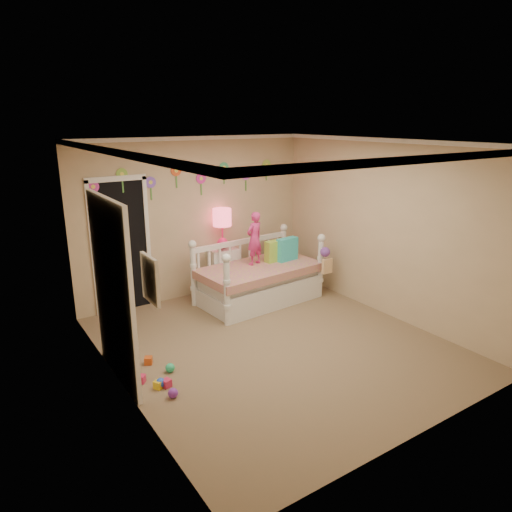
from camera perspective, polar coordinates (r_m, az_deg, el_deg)
floor at (r=6.30m, az=2.28°, el=-10.65°), size 4.00×4.50×0.01m
ceiling at (r=5.62m, az=2.59°, el=13.68°), size 4.00×4.50×0.01m
back_wall at (r=7.71m, az=-7.41°, el=4.57°), size 4.00×0.01×2.60m
left_wall at (r=4.98m, az=-16.63°, el=-2.65°), size 0.01×4.50×2.60m
right_wall at (r=7.15m, az=15.58°, el=3.16°), size 0.01×4.50×2.60m
crown_molding at (r=5.62m, az=2.58°, el=13.37°), size 4.00×4.50×0.06m
daybed at (r=7.52m, az=0.30°, el=-1.63°), size 2.05×1.21×1.07m
pillow_turquoise at (r=7.75m, az=3.82°, el=0.82°), size 0.39×0.18×0.38m
pillow_lime at (r=7.70m, az=2.37°, el=0.63°), size 0.38×0.17×0.35m
child at (r=7.47m, az=-0.19°, el=2.15°), size 0.35×0.28×0.86m
nightstand at (r=7.97m, az=-4.02°, el=-1.75°), size 0.50×0.40×0.77m
table_lamp at (r=7.75m, az=-4.14°, el=4.12°), size 0.31×0.31×0.68m
closet_doorway at (r=7.32m, az=-16.09°, el=1.27°), size 0.90×0.04×2.07m
flower_decals at (r=7.56m, az=-8.17°, el=9.23°), size 3.40×0.02×0.50m
mirror_closet at (r=5.35m, az=-16.96°, el=-4.21°), size 0.07×1.30×2.10m
wall_picture at (r=4.10m, az=-12.76°, el=-2.79°), size 0.05×0.34×0.42m
hanging_bag at (r=7.63m, az=8.46°, el=-0.63°), size 0.20×0.16×0.36m
toy_scatter at (r=5.66m, az=-9.84°, el=-13.67°), size 1.12×1.47×0.11m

